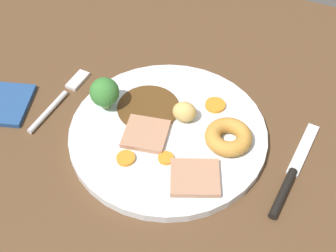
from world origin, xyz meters
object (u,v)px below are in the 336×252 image
Objects in this scene: meat_slice_under at (195,178)px; knife at (291,176)px; carrot_coin_front at (215,105)px; yorkshire_pudding at (228,137)px; dinner_plate at (168,133)px; meat_slice_main at (146,134)px; carrot_coin_back at (126,158)px; broccoli_floret at (105,92)px; roast_potato_left at (184,112)px; carrot_coin_side at (167,159)px; fork at (61,98)px.

meat_slice_under is 0.36× the size of knife.
yorkshire_pudding is at bearing -55.88° from carrot_coin_front.
meat_slice_under is 14.33cm from carrot_coin_front.
dinner_plate is 9.18cm from yorkshire_pudding.
meat_slice_main is 1.97× the size of carrot_coin_front.
meat_slice_main reaches higher than knife.
meat_slice_main and meat_slice_under have the same top height.
carrot_coin_back is at bearing -118.44° from carrot_coin_front.
knife is (22.12, 7.25, -1.22)cm from carrot_coin_back.
broccoli_floret reaches higher than meat_slice_under.
dinner_plate is 9.33× the size of carrot_coin_front.
roast_potato_left is at bearing 119.66° from meat_slice_under.
meat_slice_main is 12.06cm from yorkshire_pudding.
roast_potato_left is at bearing 66.01° from carrot_coin_back.
carrot_coin_front is 1.40× the size of carrot_coin_side.
carrot_coin_front is at bearing 23.64° from broccoli_floret.
yorkshire_pudding is 15.05cm from carrot_coin_back.
broccoli_floret is (-19.65, -0.72, 1.93)cm from yorkshire_pudding.
dinner_plate is at bearing 112.38° from carrot_coin_side.
meat_slice_main is 21.55cm from knife.
roast_potato_left is at bearing 53.55° from meat_slice_main.
knife reaches higher than fork.
broccoli_floret is (-12.86, 5.75, 2.85)cm from carrot_coin_side.
meat_slice_under is 1.85× the size of roast_potato_left.
carrot_coin_front and carrot_coin_back have the same top height.
roast_potato_left is at bearing 84.79° from knife.
knife is at bearing -8.88° from yorkshire_pudding.
meat_slice_main reaches higher than dinner_plate.
roast_potato_left reaches higher than fork.
meat_slice_main is at bearing 100.85° from knife.
carrot_coin_side is 21.78cm from fork.
roast_potato_left reaches higher than carrot_coin_side.
meat_slice_main is 10.46cm from meat_slice_under.
meat_slice_main is 16.68cm from fork.
roast_potato_left is 0.19× the size of knife.
yorkshire_pudding is at bearing 43.62° from carrot_coin_side.
dinner_plate is at bearing -3.79° from broccoli_floret.
carrot_coin_front is (4.76, 7.51, 0.97)cm from dinner_plate.
broccoli_floret is 9.21cm from fork.
broccoli_floret is at bearing 132.77° from carrot_coin_back.
roast_potato_left is at bearing 95.11° from carrot_coin_side.
yorkshire_pudding is at bearing 35.88° from carrot_coin_back.
broccoli_floret is at bearing 176.21° from dinner_plate.
roast_potato_left is 1.35× the size of carrot_coin_back.
dinner_plate is at bearing -170.79° from yorkshire_pudding.
fork is at bearing 94.66° from knife.
carrot_coin_front is at bearing 57.68° from dinner_plate.
fork is (-25.92, 6.88, -1.41)cm from meat_slice_under.
yorkshire_pudding reaches higher than carrot_coin_back.
meat_slice_under is 26.85cm from fork.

